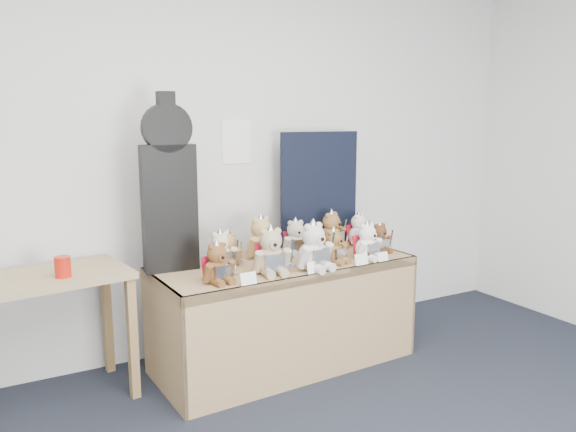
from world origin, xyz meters
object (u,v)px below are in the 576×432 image
display_table (290,287)px  teddy_back_left (221,251)px  teddy_front_far_right (367,243)px  teddy_back_centre_left (261,239)px  teddy_front_far_left (218,265)px  teddy_back_far_left (228,250)px  teddy_front_centre (314,248)px  teddy_back_centre_right (296,239)px  red_cup (63,267)px  teddy_back_end (359,231)px  side_table (43,297)px  guitar_case (169,185)px  teddy_front_end (380,239)px  teddy_front_right (334,248)px  teddy_back_right (332,232)px  teddy_front_left (271,253)px

display_table → teddy_back_left: 0.51m
teddy_front_far_right → teddy_back_left: 0.96m
display_table → teddy_back_centre_left: size_ratio=5.37×
teddy_front_far_left → teddy_back_left: bearing=54.4°
display_table → teddy_back_far_left: 0.46m
teddy_front_far_right → teddy_front_centre: bearing=174.3°
teddy_back_centre_right → teddy_front_far_right: bearing=-36.7°
teddy_front_far_right → red_cup: bearing=159.4°
red_cup → teddy_back_end: (2.03, 0.08, -0.02)m
red_cup → teddy_front_centre: size_ratio=0.34×
teddy_back_centre_left → side_table: bearing=169.7°
red_cup → teddy_back_end: teddy_back_end is taller
guitar_case → teddy_back_centre_right: size_ratio=3.96×
teddy_front_centre → teddy_front_end: (0.63, 0.16, -0.04)m
teddy_front_end → teddy_back_end: (0.00, 0.24, 0.01)m
teddy_back_centre_right → side_table: bearing=-174.5°
display_table → teddy_front_end: 0.74m
teddy_front_right → teddy_front_end: 0.45m
guitar_case → display_table: bearing=-15.6°
teddy_front_far_left → teddy_back_centre_left: bearing=29.6°
teddy_back_centre_left → teddy_back_right: 0.57m
teddy_front_centre → teddy_back_far_left: teddy_front_centre is taller
display_table → teddy_back_centre_left: bearing=108.5°
teddy_front_centre → teddy_back_left: size_ratio=1.26×
teddy_front_far_left → guitar_case: bearing=101.4°
teddy_front_far_left → teddy_back_centre_right: 0.80m
teddy_front_far_left → teddy_back_centre_left: 0.60m
guitar_case → teddy_back_far_left: size_ratio=4.30×
side_table → teddy_front_right: 1.73m
teddy_front_far_left → teddy_front_centre: size_ratio=0.79×
display_table → teddy_front_far_left: size_ratio=6.48×
teddy_front_left → teddy_back_right: 0.78m
teddy_front_centre → teddy_back_left: (-0.49, 0.31, -0.03)m
teddy_back_far_left → guitar_case: bearing=-161.8°
red_cup → teddy_front_centre: bearing=-13.2°
teddy_back_centre_right → teddy_back_end: bearing=9.4°
side_table → teddy_back_right: (1.91, -0.00, 0.18)m
teddy_back_centre_left → teddy_front_far_right: bearing=-40.9°
teddy_back_left → teddy_back_end: 1.12m
red_cup → teddy_front_far_right: bearing=-8.6°
teddy_front_left → teddy_front_end: bearing=15.1°
teddy_back_right → teddy_front_left: bearing=-171.3°
teddy_front_end → teddy_back_right: bearing=127.0°
teddy_back_left → teddy_back_centre_right: teddy_back_centre_right is taller
red_cup → teddy_back_end: 2.03m
teddy_front_left → teddy_back_centre_right: teddy_front_left is taller
red_cup → teddy_back_centre_right: bearing=2.1°
display_table → teddy_back_left: size_ratio=6.43×
teddy_front_far_right → teddy_back_centre_right: (-0.35, 0.33, -0.00)m
teddy_back_centre_left → teddy_back_far_left: 0.29m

